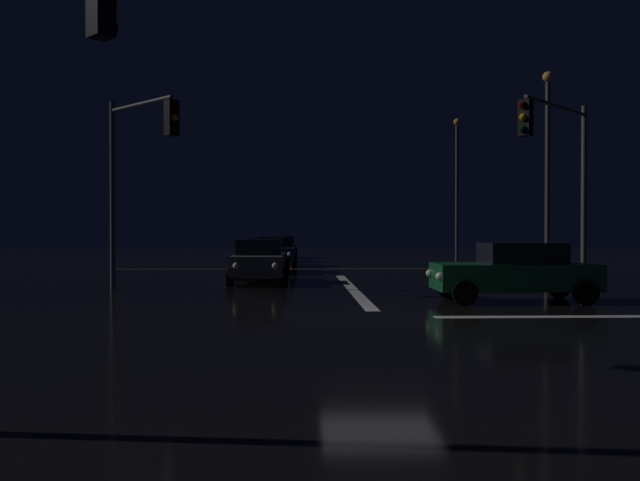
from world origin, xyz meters
TOP-DOWN VIEW (x-y plane):
  - ground at (0.00, 0.00)m, footprint 120.00×120.00m
  - stop_line_north at (0.00, 7.46)m, footprint 0.35×12.72m
  - centre_line_ns at (0.00, 19.06)m, footprint 22.00×0.15m
  - sedan_gray at (-3.18, 10.11)m, footprint 2.02×4.33m
  - sedan_black at (-3.20, 16.16)m, footprint 2.02×4.33m
  - sedan_blue at (-2.87, 21.74)m, footprint 2.02×4.33m
  - sedan_silver at (-3.38, 27.34)m, footprint 2.02×4.33m
  - sedan_red at (-2.87, 32.95)m, footprint 2.02×4.33m
  - sedan_green_crossing at (4.02, 3.18)m, footprint 4.33×2.02m
  - traffic_signal_ne at (6.55, 6.55)m, footprint 3.34×3.34m
  - traffic_signal_nw at (-6.84, 6.84)m, footprint 2.70×2.70m
  - streetlamp_right_near at (8.56, 13.06)m, footprint 0.44×0.44m
  - streetlamp_right_far at (8.56, 29.06)m, footprint 0.44×0.44m

SIDE VIEW (x-z plane):
  - ground at x=0.00m, z-range -0.10..0.00m
  - stop_line_north at x=0.00m, z-range 0.00..0.01m
  - centre_line_ns at x=0.00m, z-range 0.00..0.01m
  - sedan_gray at x=-3.18m, z-range 0.02..1.59m
  - sedan_black at x=-3.20m, z-range 0.02..1.59m
  - sedan_blue at x=-2.87m, z-range 0.02..1.59m
  - sedan_silver at x=-3.38m, z-range 0.02..1.59m
  - sedan_red at x=-2.87m, z-range 0.02..1.59m
  - sedan_green_crossing at x=4.02m, z-range 0.02..1.59m
  - traffic_signal_nw at x=-6.84m, z-range 1.13..7.27m
  - traffic_signal_ne at x=6.55m, z-range 1.17..7.26m
  - streetlamp_right_near at x=8.56m, z-range 0.68..9.16m
  - streetlamp_right_far at x=8.56m, z-range 0.69..9.92m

